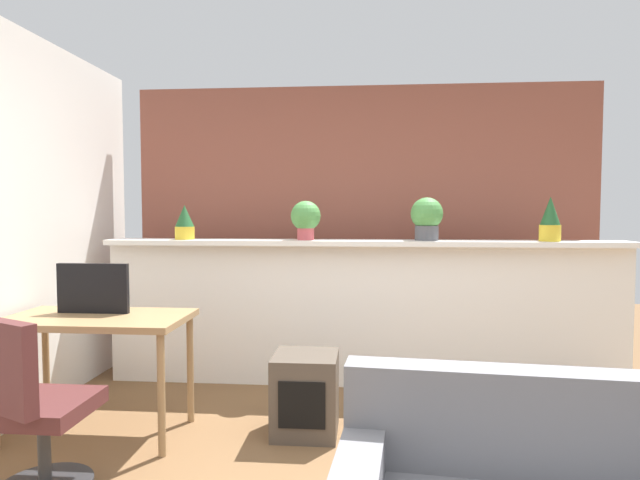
% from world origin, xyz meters
% --- Properties ---
extents(divider_wall, '(4.08, 0.16, 1.12)m').
position_xyz_m(divider_wall, '(0.00, 2.00, 0.56)').
color(divider_wall, white).
rests_on(divider_wall, ground).
extents(plant_shelf, '(4.08, 0.31, 0.04)m').
position_xyz_m(plant_shelf, '(0.00, 1.96, 1.14)').
color(plant_shelf, white).
rests_on(plant_shelf, divider_wall).
extents(brick_wall_behind, '(4.08, 0.10, 2.50)m').
position_xyz_m(brick_wall_behind, '(0.00, 2.60, 1.25)').
color(brick_wall_behind, brown).
rests_on(brick_wall_behind, ground).
extents(potted_plant_0, '(0.15, 0.15, 0.28)m').
position_xyz_m(potted_plant_0, '(-1.43, 1.95, 1.30)').
color(potted_plant_0, gold).
rests_on(potted_plant_0, plant_shelf).
extents(potted_plant_1, '(0.24, 0.24, 0.31)m').
position_xyz_m(potted_plant_1, '(-0.45, 1.96, 1.34)').
color(potted_plant_1, '#B7474C').
rests_on(potted_plant_1, plant_shelf).
extents(potted_plant_2, '(0.25, 0.25, 0.33)m').
position_xyz_m(potted_plant_2, '(0.50, 1.98, 1.34)').
color(potted_plant_2, '#4C4C51').
rests_on(potted_plant_2, plant_shelf).
extents(potted_plant_3, '(0.16, 0.16, 0.34)m').
position_xyz_m(potted_plant_3, '(1.42, 1.94, 1.33)').
color(potted_plant_3, gold).
rests_on(potted_plant_3, plant_shelf).
extents(desk, '(1.10, 0.60, 0.75)m').
position_xyz_m(desk, '(-1.63, 0.90, 0.67)').
color(desk, '#99754C').
rests_on(desk, ground).
extents(tv_monitor, '(0.46, 0.04, 0.32)m').
position_xyz_m(tv_monitor, '(-1.69, 0.98, 0.91)').
color(tv_monitor, black).
rests_on(tv_monitor, desk).
extents(office_chair, '(0.51, 0.52, 0.91)m').
position_xyz_m(office_chair, '(-1.55, 0.13, 0.39)').
color(office_chair, '#262628').
rests_on(office_chair, ground).
extents(side_cube_shelf, '(0.40, 0.41, 0.50)m').
position_xyz_m(side_cube_shelf, '(-0.35, 1.04, 0.25)').
color(side_cube_shelf, '#4C4238').
rests_on(side_cube_shelf, ground).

